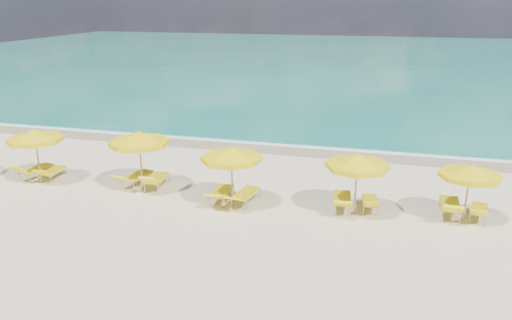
# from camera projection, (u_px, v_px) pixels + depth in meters

# --- Properties ---
(ground_plane) EXTENTS (120.00, 120.00, 0.00)m
(ground_plane) POSITION_uv_depth(u_px,v_px,m) (246.00, 202.00, 19.02)
(ground_plane) COLOR beige
(ocean) EXTENTS (120.00, 80.00, 0.30)m
(ocean) POSITION_uv_depth(u_px,v_px,m) (350.00, 59.00, 63.14)
(ocean) COLOR #136F5B
(ocean) RESTS_ON ground
(wet_sand_band) EXTENTS (120.00, 2.60, 0.01)m
(wet_sand_band) POSITION_uv_depth(u_px,v_px,m) (285.00, 148.00, 25.82)
(wet_sand_band) COLOR tan
(wet_sand_band) RESTS_ON ground
(foam_line) EXTENTS (120.00, 1.20, 0.03)m
(foam_line) POSITION_uv_depth(u_px,v_px,m) (288.00, 144.00, 26.55)
(foam_line) COLOR white
(foam_line) RESTS_ON ground
(whitecap_near) EXTENTS (14.00, 0.36, 0.05)m
(whitecap_near) POSITION_uv_depth(u_px,v_px,m) (231.00, 105.00, 36.10)
(whitecap_near) COLOR white
(whitecap_near) RESTS_ON ground
(whitecap_far) EXTENTS (18.00, 0.30, 0.05)m
(whitecap_far) POSITION_uv_depth(u_px,v_px,m) (428.00, 97.00, 39.13)
(whitecap_far) COLOR white
(whitecap_far) RESTS_ON ground
(umbrella_1) EXTENTS (2.70, 2.70, 2.31)m
(umbrella_1) POSITION_uv_depth(u_px,v_px,m) (35.00, 136.00, 20.59)
(umbrella_1) COLOR tan
(umbrella_1) RESTS_ON ground
(umbrella_2) EXTENTS (2.99, 2.99, 2.46)m
(umbrella_2) POSITION_uv_depth(u_px,v_px,m) (139.00, 139.00, 19.69)
(umbrella_2) COLOR tan
(umbrella_2) RESTS_ON ground
(umbrella_3) EXTENTS (2.82, 2.82, 2.32)m
(umbrella_3) POSITION_uv_depth(u_px,v_px,m) (232.00, 154.00, 18.15)
(umbrella_3) COLOR tan
(umbrella_3) RESTS_ON ground
(umbrella_4) EXTENTS (2.43, 2.43, 2.29)m
(umbrella_4) POSITION_uv_depth(u_px,v_px,m) (357.00, 162.00, 17.40)
(umbrella_4) COLOR tan
(umbrella_4) RESTS_ON ground
(umbrella_5) EXTENTS (2.07, 2.07, 2.08)m
(umbrella_5) POSITION_uv_depth(u_px,v_px,m) (470.00, 172.00, 16.90)
(umbrella_5) COLOR tan
(umbrella_5) RESTS_ON ground
(lounger_1_left) EXTENTS (0.97, 1.95, 0.91)m
(lounger_1_left) POSITION_uv_depth(u_px,v_px,m) (36.00, 173.00, 21.46)
(lounger_1_left) COLOR #A5A8AD
(lounger_1_left) RESTS_ON ground
(lounger_1_right) EXTENTS (0.70, 1.74, 0.76)m
(lounger_1_right) POSITION_uv_depth(u_px,v_px,m) (53.00, 174.00, 21.35)
(lounger_1_right) COLOR #A5A8AD
(lounger_1_right) RESTS_ON ground
(lounger_2_left) EXTENTS (0.98, 2.02, 0.79)m
(lounger_2_left) POSITION_uv_depth(u_px,v_px,m) (137.00, 180.00, 20.64)
(lounger_2_left) COLOR #A5A8AD
(lounger_2_left) RESTS_ON ground
(lounger_2_right) EXTENTS (0.80, 1.93, 0.88)m
(lounger_2_right) POSITION_uv_depth(u_px,v_px,m) (157.00, 182.00, 20.33)
(lounger_2_right) COLOR #A5A8AD
(lounger_2_right) RESTS_ON ground
(lounger_3_left) EXTENTS (0.68, 1.94, 0.75)m
(lounger_3_left) POSITION_uv_depth(u_px,v_px,m) (221.00, 196.00, 18.96)
(lounger_3_left) COLOR #A5A8AD
(lounger_3_left) RESTS_ON ground
(lounger_3_right) EXTENTS (0.93, 2.06, 0.71)m
(lounger_3_right) POSITION_uv_depth(u_px,v_px,m) (245.00, 198.00, 18.78)
(lounger_3_right) COLOR #A5A8AD
(lounger_3_right) RESTS_ON ground
(lounger_4_left) EXTENTS (0.83, 2.04, 0.83)m
(lounger_4_left) POSITION_uv_depth(u_px,v_px,m) (342.00, 203.00, 18.25)
(lounger_4_left) COLOR #A5A8AD
(lounger_4_left) RESTS_ON ground
(lounger_4_right) EXTENTS (0.70, 1.67, 0.74)m
(lounger_4_right) POSITION_uv_depth(u_px,v_px,m) (370.00, 205.00, 18.20)
(lounger_4_right) COLOR #A5A8AD
(lounger_4_right) RESTS_ON ground
(lounger_5_left) EXTENTS (0.72, 2.00, 0.88)m
(lounger_5_left) POSITION_uv_depth(u_px,v_px,m) (450.00, 209.00, 17.72)
(lounger_5_left) COLOR #A5A8AD
(lounger_5_left) RESTS_ON ground
(lounger_5_right) EXTENTS (0.85, 1.70, 0.72)m
(lounger_5_right) POSITION_uv_depth(u_px,v_px,m) (478.00, 213.00, 17.50)
(lounger_5_right) COLOR #A5A8AD
(lounger_5_right) RESTS_ON ground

